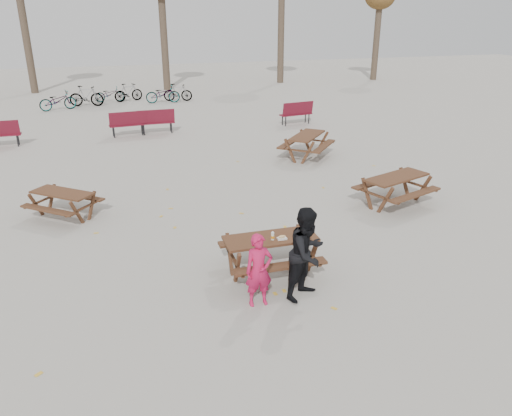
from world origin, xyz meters
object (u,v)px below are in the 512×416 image
object	(u,v)px
soda_bottle	(273,236)
adult	(307,253)
child	(259,270)
picnic_table_far	(307,146)
food_tray	(282,238)
main_picnic_table	(271,246)
picnic_table_north	(64,205)
picnic_table_east	(395,190)

from	to	relation	value
soda_bottle	adult	size ratio (longest dim) A/B	0.10
child	picnic_table_far	bearing A→B (deg)	63.24
food_tray	soda_bottle	distance (m)	0.19
main_picnic_table	child	world-z (taller)	child
food_tray	soda_bottle	size ratio (longest dim) A/B	1.06
main_picnic_table	picnic_table_north	size ratio (longest dim) A/B	1.15
food_tray	picnic_table_east	bearing A→B (deg)	33.37
picnic_table_east	picnic_table_north	bearing A→B (deg)	149.59
soda_bottle	picnic_table_far	size ratio (longest dim) A/B	0.09
main_picnic_table	picnic_table_far	size ratio (longest dim) A/B	0.96
main_picnic_table	adult	world-z (taller)	adult
adult	picnic_table_far	xyz separation A→B (m)	(3.39, 8.45, -0.46)
soda_bottle	picnic_table_east	xyz separation A→B (m)	(4.33, 2.70, -0.45)
main_picnic_table	child	xyz separation A→B (m)	(-0.54, -1.01, 0.09)
food_tray	child	distance (m)	1.13
food_tray	picnic_table_far	bearing A→B (deg)	64.87
main_picnic_table	picnic_table_east	size ratio (longest dim) A/B	0.98
child	picnic_table_north	bearing A→B (deg)	124.51
picnic_table_east	picnic_table_north	xyz separation A→B (m)	(-8.40, 1.56, -0.06)
soda_bottle	child	bearing A→B (deg)	-121.29
main_picnic_table	child	distance (m)	1.15
soda_bottle	picnic_table_north	size ratio (longest dim) A/B	0.11
soda_bottle	food_tray	bearing A→B (deg)	-10.46
child	adult	bearing A→B (deg)	1.83
food_tray	child	bearing A→B (deg)	-129.92
picnic_table_north	main_picnic_table	bearing A→B (deg)	-5.43
main_picnic_table	food_tray	xyz separation A→B (m)	(0.18, -0.15, 0.21)
soda_bottle	picnic_table_north	distance (m)	5.92
main_picnic_table	picnic_table_far	xyz separation A→B (m)	(3.75, 7.47, -0.18)
main_picnic_table	adult	size ratio (longest dim) A/B	1.05
child	picnic_table_east	xyz separation A→B (m)	(4.87, 3.60, -0.28)
main_picnic_table	soda_bottle	xyz separation A→B (m)	(0.00, -0.11, 0.26)
soda_bottle	child	size ratio (longest dim) A/B	0.13
food_tray	adult	bearing A→B (deg)	-77.54
food_tray	picnic_table_north	xyz separation A→B (m)	(-4.25, 4.29, -0.46)
child	picnic_table_far	distance (m)	9.50
food_tray	picnic_table_far	world-z (taller)	food_tray
food_tray	picnic_table_north	distance (m)	6.06
food_tray	child	xyz separation A→B (m)	(-0.72, -0.86, -0.12)
soda_bottle	adult	xyz separation A→B (m)	(0.36, -0.87, 0.01)
child	picnic_table_east	size ratio (longest dim) A/B	0.73
main_picnic_table	soda_bottle	distance (m)	0.28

